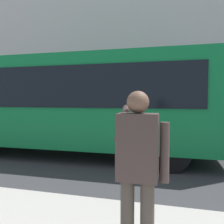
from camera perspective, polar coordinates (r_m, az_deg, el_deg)
name	(u,v)px	position (r m, az deg, el deg)	size (l,w,h in m)	color
ground_plane	(118,155)	(7.44, 1.48, -10.62)	(60.00, 60.00, 0.00)	#38383A
building_facade_far	(144,27)	(14.56, 7.97, 19.95)	(28.00, 1.55, 12.00)	beige
red_bus	(73,102)	(7.46, -9.61, 2.44)	(9.05, 2.54, 3.08)	#0F7238
pedestrian_photographer	(138,163)	(2.36, 6.42, -12.27)	(0.53, 0.52, 1.70)	#4C4238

